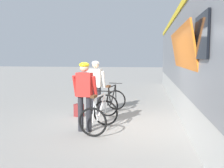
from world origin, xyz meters
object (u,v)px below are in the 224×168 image
object	(u,v)px
bicycle_far_black	(112,101)
backpack_on_platform	(79,110)
cyclist_near_in_red	(85,90)
bicycle_near_white	(99,115)
cyclist_far_in_white	(96,82)

from	to	relation	value
bicycle_far_black	backpack_on_platform	distance (m)	1.19
cyclist_near_in_red	bicycle_near_white	xyz separation A→B (m)	(0.36, 0.10, -0.65)
cyclist_far_in_white	bicycle_far_black	size ratio (longest dim) A/B	1.52
bicycle_near_white	cyclist_far_in_white	bearing A→B (deg)	104.63
cyclist_near_in_red	backpack_on_platform	xyz separation A→B (m)	(-0.59, 1.52, -0.85)
bicycle_near_white	backpack_on_platform	xyz separation A→B (m)	(-0.95, 1.42, -0.20)
cyclist_far_in_white	cyclist_near_in_red	bearing A→B (deg)	-85.98
backpack_on_platform	cyclist_far_in_white	bearing A→B (deg)	63.60
cyclist_far_in_white	bicycle_far_black	bearing A→B (deg)	19.61
bicycle_far_black	backpack_on_platform	size ratio (longest dim) A/B	2.90
bicycle_near_white	backpack_on_platform	bearing A→B (deg)	123.73
cyclist_near_in_red	bicycle_far_black	size ratio (longest dim) A/B	1.52
bicycle_near_white	cyclist_near_in_red	bearing A→B (deg)	-165.07
bicycle_near_white	bicycle_far_black	xyz separation A→B (m)	(0.01, 2.09, 0.00)
cyclist_far_in_white	bicycle_far_black	xyz separation A→B (m)	(0.51, 0.18, -0.65)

